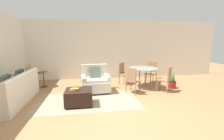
# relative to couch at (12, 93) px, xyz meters

# --- Properties ---
(ground_plane) EXTENTS (20.00, 20.00, 0.00)m
(ground_plane) POSITION_rel_couch_xyz_m (2.82, -1.16, -0.30)
(ground_plane) COLOR #A3754C
(wall_back) EXTENTS (12.00, 0.06, 2.75)m
(wall_back) POSITION_rel_couch_xyz_m (2.82, 2.76, 1.07)
(wall_back) COLOR white
(wall_back) RESTS_ON ground_plane
(area_rug) EXTENTS (2.97, 1.61, 0.01)m
(area_rug) POSITION_rel_couch_xyz_m (2.17, -0.17, -0.30)
(area_rug) COLOR gray
(area_rug) RESTS_ON ground_plane
(couch) EXTENTS (0.93, 2.10, 0.92)m
(couch) POSITION_rel_couch_xyz_m (0.00, 0.00, 0.00)
(couch) COLOR beige
(couch) RESTS_ON ground_plane
(armchair) EXTENTS (1.00, 0.89, 0.94)m
(armchair) POSITION_rel_couch_xyz_m (2.43, 0.71, 0.05)
(armchair) COLOR beige
(armchair) RESTS_ON ground_plane
(ottoman) EXTENTS (0.74, 0.64, 0.44)m
(ottoman) POSITION_rel_couch_xyz_m (1.91, -0.39, -0.06)
(ottoman) COLOR black
(ottoman) RESTS_ON ground_plane
(book_stack) EXTENTS (0.25, 0.17, 0.05)m
(book_stack) POSITION_rel_couch_xyz_m (1.80, -0.41, 0.16)
(book_stack) COLOR gold
(book_stack) RESTS_ON ottoman
(tv_remote_primary) EXTENTS (0.13, 0.14, 0.01)m
(tv_remote_primary) POSITION_rel_couch_xyz_m (1.92, -0.30, 0.14)
(tv_remote_primary) COLOR #333338
(tv_remote_primary) RESTS_ON ottoman
(potted_plant) EXTENTS (0.41, 0.41, 1.03)m
(potted_plant) POSITION_rel_couch_xyz_m (-0.10, 1.57, -0.07)
(potted_plant) COLOR brown
(potted_plant) RESTS_ON ground_plane
(side_table) EXTENTS (0.48, 0.48, 0.60)m
(side_table) POSITION_rel_couch_xyz_m (0.45, 1.58, 0.12)
(side_table) COLOR #4C3828
(side_table) RESTS_ON ground_plane
(dining_table) EXTENTS (1.14, 1.14, 0.77)m
(dining_table) POSITION_rel_couch_xyz_m (4.29, 0.93, 0.38)
(dining_table) COLOR #8C9E99
(dining_table) RESTS_ON ground_plane
(dining_chair_near_left) EXTENTS (0.59, 0.59, 0.90)m
(dining_chair_near_left) POSITION_rel_couch_xyz_m (3.66, 0.30, 0.21)
(dining_chair_near_left) COLOR #93704C
(dining_chair_near_left) RESTS_ON ground_plane
(dining_chair_near_right) EXTENTS (0.59, 0.59, 0.90)m
(dining_chair_near_right) POSITION_rel_couch_xyz_m (4.92, 0.30, 0.21)
(dining_chair_near_right) COLOR #93704C
(dining_chair_near_right) RESTS_ON ground_plane
(dining_chair_far_left) EXTENTS (0.59, 0.59, 0.90)m
(dining_chair_far_left) POSITION_rel_couch_xyz_m (3.66, 1.56, 0.21)
(dining_chair_far_left) COLOR #93704C
(dining_chair_far_left) RESTS_ON ground_plane
(dining_chair_far_right) EXTENTS (0.59, 0.59, 0.90)m
(dining_chair_far_right) POSITION_rel_couch_xyz_m (4.92, 1.56, 0.21)
(dining_chair_far_right) COLOR #93704C
(dining_chair_far_right) RESTS_ON ground_plane
(potted_plant_small) EXTENTS (0.29, 0.29, 0.66)m
(potted_plant_small) POSITION_rel_couch_xyz_m (5.38, 0.65, -0.12)
(potted_plant_small) COLOR maroon
(potted_plant_small) RESTS_ON ground_plane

